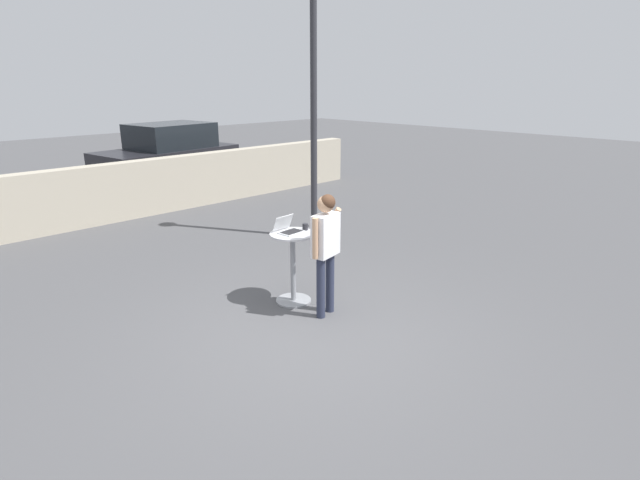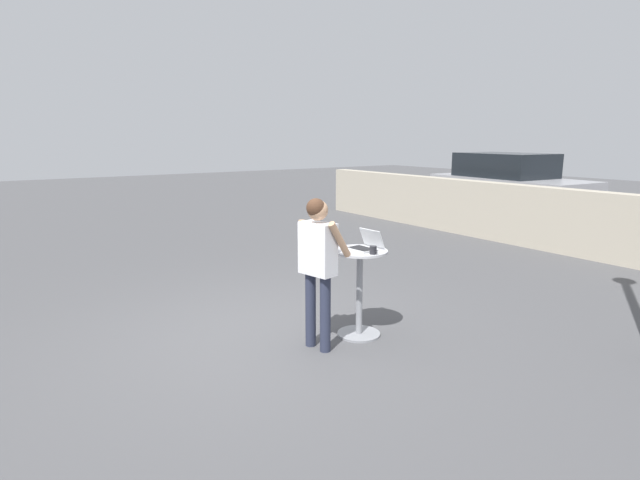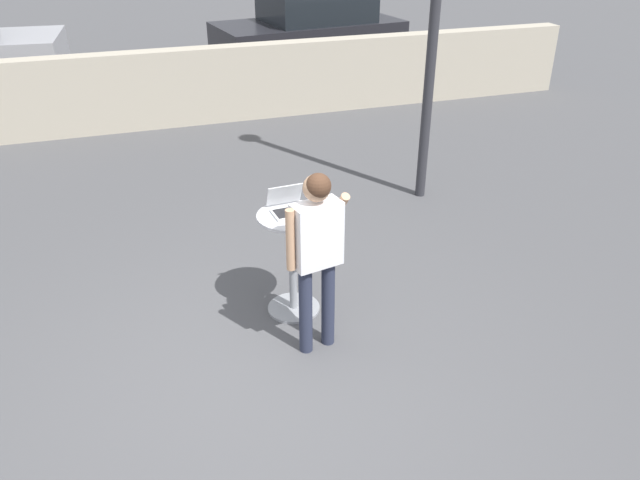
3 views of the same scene
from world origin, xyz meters
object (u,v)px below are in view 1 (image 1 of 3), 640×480
at_px(standing_person, 326,241).
at_px(parked_car_further_down, 168,153).
at_px(coffee_mug, 305,227).
at_px(cafe_table, 293,262).
at_px(laptop, 288,229).
at_px(street_lamp, 314,68).

xyz_separation_m(standing_person, parked_car_further_down, (2.94, 9.35, -0.13)).
bearing_deg(parked_car_further_down, coffee_mug, -107.41).
bearing_deg(cafe_table, laptop, 93.01).
relative_size(coffee_mug, parked_car_further_down, 0.03).
height_order(coffee_mug, standing_person, standing_person).
xyz_separation_m(cafe_table, standing_person, (0.03, -0.58, 0.42)).
distance_m(cafe_table, standing_person, 0.71).
distance_m(standing_person, parked_car_further_down, 9.80).
height_order(standing_person, street_lamp, street_lamp).
bearing_deg(standing_person, cafe_table, 93.39).
height_order(parked_car_further_down, street_lamp, street_lamp).
relative_size(standing_person, parked_car_further_down, 0.38).
relative_size(laptop, standing_person, 0.21).
distance_m(laptop, street_lamp, 3.55).
bearing_deg(parked_car_further_down, laptop, -108.90).
xyz_separation_m(laptop, street_lamp, (2.24, 1.84, 2.06)).
distance_m(laptop, coffee_mug, 0.24).
bearing_deg(cafe_table, coffee_mug, -1.82).
bearing_deg(laptop, cafe_table, -86.99).
relative_size(cafe_table, parked_car_further_down, 0.23).
bearing_deg(cafe_table, street_lamp, 40.54).
distance_m(coffee_mug, standing_person, 0.60).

